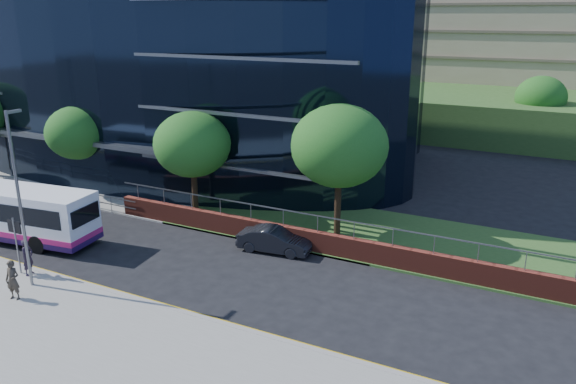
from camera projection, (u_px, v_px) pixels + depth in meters
The scene contains 15 objects.
far_forecourt at pixel (70, 180), 42.09m from camera, with size 50.00×8.00×0.10m, color gray.
grass_verge at pixel (487, 255), 29.03m from camera, with size 36.00×8.00×0.12m, color #2D511E.
glass_office at pixel (168, 63), 47.15m from camera, with size 44.00×23.10×16.00m.
retaining_wall at pixel (392, 257), 27.46m from camera, with size 34.00×0.40×2.11m.
guard_railings at pixel (4, 180), 39.33m from camera, with size 24.00×0.05×1.10m.
street_sign at pixel (15, 234), 26.21m from camera, with size 0.85×0.09×2.80m.
tree_far_b at pixel (78, 133), 38.25m from camera, with size 4.29×4.29×6.05m.
tree_far_c at pixel (192, 145), 33.37m from camera, with size 4.62×4.62×6.51m.
tree_far_d at pixel (339, 146), 30.10m from camera, with size 5.28×5.28×7.44m.
tree_dist_e at pixel (541, 97), 52.25m from camera, with size 4.62×4.62×6.51m.
streetlight_east at pixel (19, 195), 24.36m from camera, with size 0.15×0.77×8.00m.
city_bus at pixel (6, 211), 30.89m from camera, with size 11.24×3.93×2.98m.
parked_car at pixel (275, 240), 29.38m from camera, with size 1.37×3.93×1.29m, color black.
pedestrian at pixel (28, 257), 26.38m from camera, with size 0.64×0.42×1.76m, color #281E2D.
pedestrian_b at pixel (13, 280), 24.11m from camera, with size 0.65×0.43×1.78m, color #393228.
Camera 1 is at (26.99, -17.44, 11.98)m, focal length 35.00 mm.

